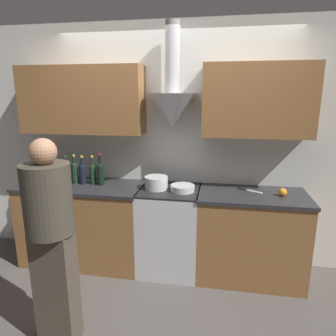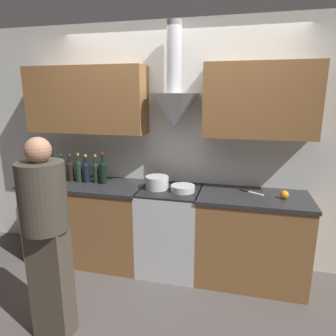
% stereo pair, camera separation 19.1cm
% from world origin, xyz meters
% --- Properties ---
extents(ground_plane, '(12.00, 12.00, 0.00)m').
position_xyz_m(ground_plane, '(0.00, 0.00, 0.00)').
color(ground_plane, '#4C4744').
extents(wall_back, '(8.40, 0.53, 2.60)m').
position_xyz_m(wall_back, '(-0.05, 0.59, 1.46)').
color(wall_back, silver).
rests_on(wall_back, ground_plane).
extents(counter_left, '(1.35, 0.62, 0.91)m').
position_xyz_m(counter_left, '(-0.97, 0.32, 0.45)').
color(counter_left, brown).
rests_on(counter_left, ground_plane).
extents(counter_right, '(1.08, 0.62, 0.91)m').
position_xyz_m(counter_right, '(0.83, 0.32, 0.45)').
color(counter_right, brown).
rests_on(counter_right, ground_plane).
extents(stove_range, '(0.62, 0.60, 0.91)m').
position_xyz_m(stove_range, '(0.00, 0.32, 0.46)').
color(stove_range, silver).
rests_on(stove_range, ground_plane).
extents(wine_bottle_0, '(0.07, 0.07, 0.34)m').
position_xyz_m(wine_bottle_0, '(-1.56, 0.37, 1.05)').
color(wine_bottle_0, black).
rests_on(wine_bottle_0, counter_left).
extents(wine_bottle_1, '(0.07, 0.07, 0.32)m').
position_xyz_m(wine_bottle_1, '(-1.48, 0.37, 1.04)').
color(wine_bottle_1, black).
rests_on(wine_bottle_1, counter_left).
extents(wine_bottle_2, '(0.08, 0.08, 0.35)m').
position_xyz_m(wine_bottle_2, '(-1.38, 0.35, 1.05)').
color(wine_bottle_2, black).
rests_on(wine_bottle_2, counter_left).
extents(wine_bottle_3, '(0.07, 0.07, 0.31)m').
position_xyz_m(wine_bottle_3, '(-1.27, 0.35, 1.03)').
color(wine_bottle_3, black).
rests_on(wine_bottle_3, counter_left).
extents(wine_bottle_4, '(0.08, 0.08, 0.31)m').
position_xyz_m(wine_bottle_4, '(-1.17, 0.36, 1.03)').
color(wine_bottle_4, black).
rests_on(wine_bottle_4, counter_left).
extents(wine_bottle_5, '(0.07, 0.07, 0.32)m').
position_xyz_m(wine_bottle_5, '(-1.06, 0.35, 1.04)').
color(wine_bottle_5, black).
rests_on(wine_bottle_5, counter_left).
extents(wine_bottle_6, '(0.08, 0.08, 0.31)m').
position_xyz_m(wine_bottle_6, '(-0.97, 0.35, 1.03)').
color(wine_bottle_6, black).
rests_on(wine_bottle_6, counter_left).
extents(wine_bottle_7, '(0.07, 0.07, 0.32)m').
position_xyz_m(wine_bottle_7, '(-0.86, 0.36, 1.03)').
color(wine_bottle_7, black).
rests_on(wine_bottle_7, counter_left).
extents(wine_bottle_8, '(0.08, 0.08, 0.35)m').
position_xyz_m(wine_bottle_8, '(-0.76, 0.35, 1.04)').
color(wine_bottle_8, black).
rests_on(wine_bottle_8, counter_left).
extents(stock_pot, '(0.24, 0.24, 0.13)m').
position_xyz_m(stock_pot, '(-0.14, 0.31, 0.97)').
color(stock_pot, silver).
rests_on(stock_pot, stove_range).
extents(mixing_bowl, '(0.24, 0.24, 0.06)m').
position_xyz_m(mixing_bowl, '(0.14, 0.28, 0.94)').
color(mixing_bowl, silver).
rests_on(mixing_bowl, stove_range).
extents(orange_fruit, '(0.08, 0.08, 0.08)m').
position_xyz_m(orange_fruit, '(1.11, 0.29, 0.95)').
color(orange_fruit, orange).
rests_on(orange_fruit, counter_right).
extents(chefs_knife, '(0.24, 0.15, 0.01)m').
position_xyz_m(chefs_knife, '(0.81, 0.40, 0.91)').
color(chefs_knife, silver).
rests_on(chefs_knife, counter_right).
extents(person_foreground_left, '(0.33, 0.33, 1.58)m').
position_xyz_m(person_foreground_left, '(-0.67, -0.81, 0.87)').
color(person_foreground_left, '#473D33').
rests_on(person_foreground_left, ground_plane).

